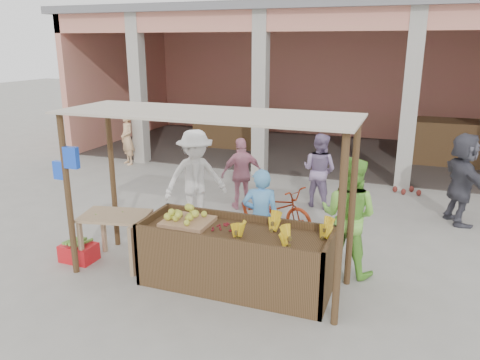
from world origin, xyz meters
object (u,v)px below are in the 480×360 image
at_px(fruit_stall, 235,259).
at_px(vendor_green, 349,213).
at_px(motorcycle, 276,206).
at_px(red_crate, 79,252).
at_px(vendor_blue, 261,215).
at_px(side_table, 115,223).

relative_size(fruit_stall, vendor_green, 1.42).
relative_size(vendor_green, motorcycle, 1.09).
height_order(red_crate, vendor_green, vendor_green).
bearing_deg(motorcycle, vendor_blue, -149.70).
distance_m(red_crate, vendor_green, 4.14).
distance_m(red_crate, vendor_blue, 2.89).
xyz_separation_m(red_crate, motorcycle, (2.49, 2.30, 0.31)).
distance_m(vendor_blue, motorcycle, 1.49).
distance_m(fruit_stall, side_table, 1.95).
relative_size(side_table, vendor_blue, 0.68).
bearing_deg(side_table, vendor_green, 4.14).
relative_size(fruit_stall, vendor_blue, 1.61).
height_order(vendor_blue, motorcycle, vendor_blue).
bearing_deg(fruit_stall, vendor_green, 35.35).
distance_m(vendor_green, motorcycle, 1.93).
height_order(fruit_stall, motorcycle, motorcycle).
bearing_deg(vendor_blue, fruit_stall, 66.25).
bearing_deg(vendor_blue, vendor_green, 175.56).
bearing_deg(red_crate, vendor_blue, 18.98).
distance_m(side_table, motorcycle, 2.87).
bearing_deg(fruit_stall, red_crate, -177.22).
height_order(vendor_green, motorcycle, vendor_green).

